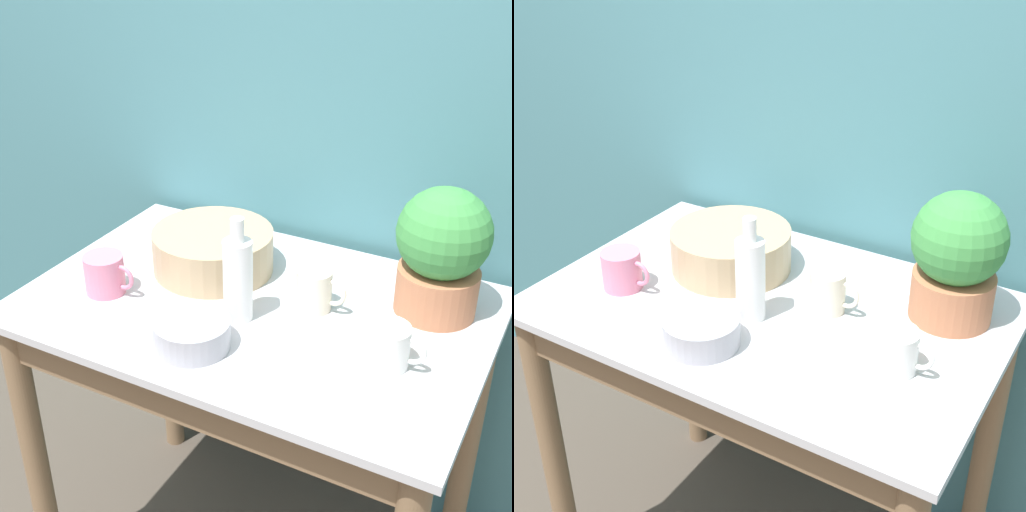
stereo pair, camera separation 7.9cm
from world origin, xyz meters
TOP-DOWN VIEW (x-y plane):
  - wall_back at (0.00, 0.74)m, footprint 6.00×0.05m
  - counter_table at (0.00, 0.32)m, footprint 1.03×0.68m
  - potted_plant at (0.36, 0.50)m, footprint 0.20×0.20m
  - bowl_wash_large at (-0.17, 0.43)m, footprint 0.29×0.29m
  - bottle_tall at (-0.01, 0.27)m, footprint 0.06×0.06m
  - mug_pink at (-0.33, 0.23)m, footprint 0.13×0.09m
  - mug_cream at (0.12, 0.38)m, footprint 0.12×0.08m
  - mug_white at (0.33, 0.26)m, footprint 0.12×0.09m
  - bowl_small_steel at (-0.04, 0.14)m, footprint 0.16×0.16m

SIDE VIEW (x-z plane):
  - counter_table at x=0.00m, z-range 0.23..1.07m
  - bowl_small_steel at x=-0.04m, z-range 0.84..0.90m
  - mug_white at x=0.33m, z-range 0.84..0.93m
  - mug_pink at x=-0.33m, z-range 0.84..0.93m
  - mug_cream at x=0.12m, z-range 0.84..0.94m
  - bowl_wash_large at x=-0.17m, z-range 0.84..0.94m
  - bottle_tall at x=-0.01m, z-range 0.82..1.06m
  - potted_plant at x=0.36m, z-range 0.85..1.13m
  - wall_back at x=0.00m, z-range 0.00..2.40m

